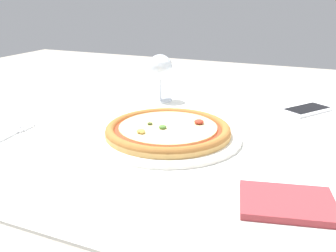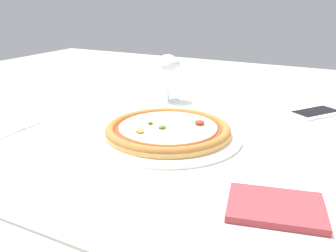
{
  "view_description": "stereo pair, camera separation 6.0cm",
  "coord_description": "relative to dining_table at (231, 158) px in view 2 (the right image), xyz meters",
  "views": [
    {
      "loc": [
        0.21,
        -0.87,
        1.04
      ],
      "look_at": [
        -0.12,
        -0.11,
        0.74
      ],
      "focal_mm": 40.0,
      "sensor_mm": 36.0,
      "label": 1
    },
    {
      "loc": [
        0.26,
        -0.85,
        1.04
      ],
      "look_at": [
        -0.12,
        -0.11,
        0.74
      ],
      "focal_mm": 40.0,
      "sensor_mm": 36.0,
      "label": 2
    }
  ],
  "objects": [
    {
      "name": "dining_table",
      "position": [
        0.0,
        0.0,
        0.0
      ],
      "size": [
        1.47,
        1.06,
        0.71
      ],
      "color": "brown",
      "rests_on": "ground_plane"
    },
    {
      "name": "fork",
      "position": [
        -0.48,
        -0.25,
        0.08
      ],
      "size": [
        0.04,
        0.17,
        0.0
      ],
      "color": "silver",
      "rests_on": "dining_table"
    },
    {
      "name": "cell_phone",
      "position": [
        0.16,
        0.24,
        0.08
      ],
      "size": [
        0.14,
        0.16,
        0.01
      ],
      "color": "white",
      "rests_on": "dining_table"
    },
    {
      "name": "pizza_plate",
      "position": [
        -0.12,
        -0.11,
        0.09
      ],
      "size": [
        0.35,
        0.35,
        0.04
      ],
      "color": "white",
      "rests_on": "dining_table"
    },
    {
      "name": "napkin_folded",
      "position": [
        0.17,
        -0.31,
        0.08
      ],
      "size": [
        0.17,
        0.14,
        0.01
      ],
      "color": "#933338",
      "rests_on": "dining_table"
    },
    {
      "name": "wine_glass_far_left",
      "position": [
        -0.28,
        0.18,
        0.18
      ],
      "size": [
        0.08,
        0.08,
        0.15
      ],
      "color": "silver",
      "rests_on": "dining_table"
    }
  ]
}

